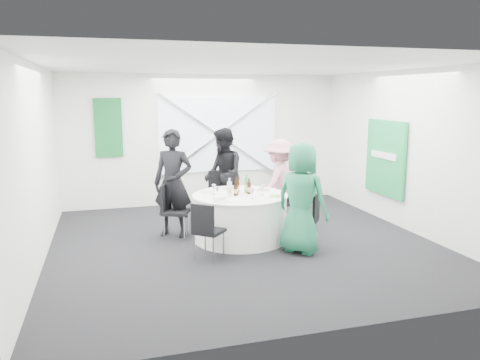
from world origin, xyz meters
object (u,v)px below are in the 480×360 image
object	(u,v)px
chair_front_left	(206,227)
person_woman_green	(301,198)
chair_back_left	(171,207)
chair_front_right	(309,216)
person_man_back_left	(173,183)
chair_back_right	(285,198)
person_man_back	(223,175)
green_water_bottle	(247,186)
clear_water_bottle	(229,189)
person_woman_pink	(279,182)
banquet_table	(240,217)
chair_back	(221,192)

from	to	relation	value
chair_front_left	person_woman_green	bearing A→B (deg)	-139.57
chair_back_left	chair_front_right	size ratio (longest dim) A/B	1.05
person_man_back_left	person_woman_green	world-z (taller)	person_man_back_left
person_man_back_left	chair_front_right	bearing A→B (deg)	-5.16
chair_back_right	person_man_back_left	size ratio (longest dim) A/B	0.47
person_man_back	person_woman_green	xyz separation A→B (m)	(0.68, -2.09, -0.04)
chair_front_right	person_man_back_left	bearing A→B (deg)	-84.89
person_man_back	person_woman_green	bearing A→B (deg)	19.31
person_man_back_left	green_water_bottle	size ratio (longest dim) A/B	5.85
chair_back_right	chair_front_left	xyz separation A→B (m)	(-1.79, -1.49, -0.00)
person_woman_green	clear_water_bottle	xyz separation A→B (m)	(-0.91, 0.77, 0.04)
chair_back_left	person_woman_green	bearing A→B (deg)	-104.57
chair_back_right	chair_front_right	size ratio (longest dim) A/B	0.99
chair_front_right	person_woman_green	distance (m)	0.43
chair_front_right	person_man_back_left	xyz separation A→B (m)	(-1.94, 1.21, 0.40)
chair_back_left	person_man_back	xyz separation A→B (m)	(1.11, 0.82, 0.35)
chair_front_right	person_woman_pink	size ratio (longest dim) A/B	0.55
chair_front_left	chair_front_right	bearing A→B (deg)	-133.60
chair_front_right	chair_front_left	bearing A→B (deg)	-48.52
chair_front_left	person_man_back	distance (m)	2.23
chair_front_right	clear_water_bottle	size ratio (longest dim) A/B	2.90
clear_water_bottle	chair_back_left	bearing A→B (deg)	150.10
chair_back_right	person_man_back	world-z (taller)	person_man_back
banquet_table	chair_front_right	bearing A→B (deg)	-37.02
person_woman_pink	chair_back_right	bearing A→B (deg)	113.14
person_woman_pink	person_woman_green	xyz separation A→B (m)	(-0.24, -1.58, 0.05)
chair_back_left	person_woman_green	distance (m)	2.22
chair_front_right	clear_water_bottle	world-z (taller)	clear_water_bottle
chair_front_left	clear_water_bottle	world-z (taller)	clear_water_bottle
person_woman_pink	chair_back_left	bearing A→B (deg)	-28.56
banquet_table	green_water_bottle	size ratio (longest dim) A/B	5.04
banquet_table	clear_water_bottle	xyz separation A→B (m)	(-0.20, -0.09, 0.50)
chair_front_left	person_man_back	world-z (taller)	person_man_back
chair_front_right	chair_front_left	distance (m)	1.66
chair_back	chair_front_right	distance (m)	2.13
chair_back_right	person_woman_pink	xyz separation A→B (m)	(-0.10, 0.06, 0.29)
person_woman_green	chair_back_left	bearing A→B (deg)	15.09
person_man_back	person_woman_pink	bearing A→B (deg)	62.35
banquet_table	person_woman_pink	distance (m)	1.26
clear_water_bottle	person_man_back	bearing A→B (deg)	80.19
chair_back_right	chair_front_right	world-z (taller)	chair_front_right
green_water_bottle	chair_back_right	bearing A→B (deg)	32.38
chair_back_right	person_man_back	xyz separation A→B (m)	(-1.02, 0.57, 0.39)
person_woman_green	person_woman_pink	bearing A→B (deg)	-48.10
person_man_back_left	person_woman_green	distance (m)	2.21
banquet_table	chair_front_left	distance (m)	1.11
chair_front_left	chair_back	bearing A→B (deg)	-67.30
chair_front_left	person_woman_green	world-z (taller)	person_woman_green
person_man_back_left	person_woman_pink	distance (m)	1.98
chair_front_left	person_man_back	size ratio (longest dim) A/B	0.48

